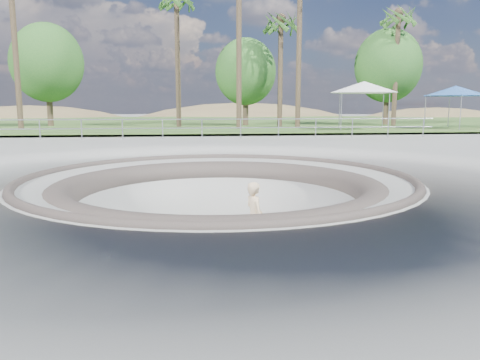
{
  "coord_description": "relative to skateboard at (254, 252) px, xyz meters",
  "views": [
    {
      "loc": [
        -0.84,
        -12.17,
        1.92
      ],
      "look_at": [
        0.6,
        0.2,
        -0.1
      ],
      "focal_mm": 35.0,
      "sensor_mm": 36.0,
      "label": 1
    }
  ],
  "objects": [
    {
      "name": "skateboard",
      "position": [
        0.0,
        0.0,
        0.0
      ],
      "size": [
        0.94,
        0.47,
        0.09
      ],
      "color": "#99663D",
      "rests_on": "ground"
    },
    {
      "name": "bushy_tree_right",
      "position": [
        14.61,
        25.53,
        6.81
      ],
      "size": [
        5.38,
        4.89,
        7.76
      ],
      "color": "brown",
      "rests_on": "ground"
    },
    {
      "name": "bushy_tree_mid",
      "position": [
        3.07,
        25.75,
        6.25
      ],
      "size": [
        4.76,
        4.33,
        6.87
      ],
      "color": "brown",
      "rests_on": "ground"
    },
    {
      "name": "palm_f",
      "position": [
        14.4,
        23.58,
        10.06
      ],
      "size": [
        2.6,
        2.6,
        9.38
      ],
      "color": "brown",
      "rests_on": "ground"
    },
    {
      "name": "skate_bowl",
      "position": [
        -0.85,
        0.76,
        -0.0
      ],
      "size": [
        14.0,
        14.0,
        4.1
      ],
      "color": "gray",
      "rests_on": "ground"
    },
    {
      "name": "safety_railing",
      "position": [
        -0.85,
        12.76,
        2.52
      ],
      "size": [
        25.0,
        0.06,
        1.03
      ],
      "color": "#93959B",
      "rests_on": "ground"
    },
    {
      "name": "palm_d",
      "position": [
        5.33,
        23.29,
        9.44
      ],
      "size": [
        2.6,
        2.6,
        8.71
      ],
      "color": "brown",
      "rests_on": "ground"
    },
    {
      "name": "canopy_white",
      "position": [
        10.03,
        18.76,
        4.85
      ],
      "size": [
        5.96,
        5.96,
        3.14
      ],
      "color": "#93959B",
      "rests_on": "ground"
    },
    {
      "name": "skater",
      "position": [
        -0.0,
        -0.0,
        0.93
      ],
      "size": [
        0.63,
        0.77,
        1.81
      ],
      "primitive_type": "imported",
      "rotation": [
        0.0,
        0.0,
        1.91
      ],
      "color": "beige",
      "rests_on": "skateboard"
    },
    {
      "name": "ground",
      "position": [
        -0.85,
        0.76,
        1.83
      ],
      "size": [
        180.0,
        180.0,
        0.0
      ],
      "primitive_type": "plane",
      "color": "gray",
      "rests_on": "ground"
    },
    {
      "name": "bushy_tree_left",
      "position": [
        -12.04,
        26.39,
        6.85
      ],
      "size": [
        5.43,
        4.93,
        7.83
      ],
      "color": "brown",
      "rests_on": "ground"
    },
    {
      "name": "palm_b",
      "position": [
        -2.17,
        23.63,
        10.87
      ],
      "size": [
        2.6,
        2.6,
        10.25
      ],
      "color": "brown",
      "rests_on": "ground"
    },
    {
      "name": "canopy_blue",
      "position": [
        16.87,
        19.39,
        4.65
      ],
      "size": [
        5.22,
        5.22,
        2.91
      ],
      "color": "#93959B",
      "rests_on": "ground"
    },
    {
      "name": "grass_strip",
      "position": [
        -0.85,
        34.76,
        2.05
      ],
      "size": [
        180.0,
        36.0,
        0.12
      ],
      "color": "#366227",
      "rests_on": "ground"
    },
    {
      "name": "distant_hills",
      "position": [
        2.92,
        57.93,
        -5.19
      ],
      "size": [
        103.2,
        45.0,
        28.6
      ],
      "color": "brown",
      "rests_on": "ground"
    }
  ]
}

